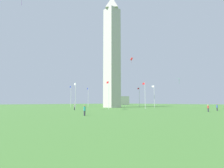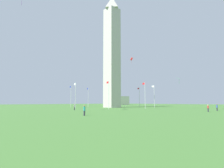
% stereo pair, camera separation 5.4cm
% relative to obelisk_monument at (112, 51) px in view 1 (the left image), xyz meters
% --- Properties ---
extents(ground_plane, '(260.00, 260.00, 0.00)m').
position_rel_obelisk_monument_xyz_m(ground_plane, '(0.00, 0.00, -23.35)').
color(ground_plane, '#3D6B2D').
extents(obelisk_monument, '(5.14, 5.14, 46.70)m').
position_rel_obelisk_monument_xyz_m(obelisk_monument, '(0.00, 0.00, 0.00)').
color(obelisk_monument, '#B7B2A8').
rests_on(obelisk_monument, ground).
extents(flagpole_n, '(1.12, 0.14, 8.90)m').
position_rel_obelisk_monument_xyz_m(flagpole_n, '(16.95, 0.00, -18.50)').
color(flagpole_n, silver).
rests_on(flagpole_n, ground).
extents(flagpole_ne, '(1.12, 0.14, 8.90)m').
position_rel_obelisk_monument_xyz_m(flagpole_ne, '(12.00, 11.95, -18.50)').
color(flagpole_ne, silver).
rests_on(flagpole_ne, ground).
extents(flagpole_e, '(1.12, 0.14, 8.90)m').
position_rel_obelisk_monument_xyz_m(flagpole_e, '(0.05, 16.90, -18.50)').
color(flagpole_e, silver).
rests_on(flagpole_e, ground).
extents(flagpole_se, '(1.12, 0.14, 8.90)m').
position_rel_obelisk_monument_xyz_m(flagpole_se, '(-11.90, 11.95, -18.50)').
color(flagpole_se, silver).
rests_on(flagpole_se, ground).
extents(flagpole_s, '(1.12, 0.14, 8.90)m').
position_rel_obelisk_monument_xyz_m(flagpole_s, '(-16.84, 0.00, -18.50)').
color(flagpole_s, silver).
rests_on(flagpole_s, ground).
extents(flagpole_sw, '(1.12, 0.14, 8.90)m').
position_rel_obelisk_monument_xyz_m(flagpole_sw, '(-11.90, -11.95, -18.50)').
color(flagpole_sw, silver).
rests_on(flagpole_sw, ground).
extents(flagpole_w, '(1.12, 0.14, 8.90)m').
position_rel_obelisk_monument_xyz_m(flagpole_w, '(0.05, -16.90, -18.50)').
color(flagpole_w, silver).
rests_on(flagpole_w, ground).
extents(flagpole_nw, '(1.12, 0.14, 8.90)m').
position_rel_obelisk_monument_xyz_m(flagpole_nw, '(12.00, -11.95, -18.50)').
color(flagpole_nw, silver).
rests_on(flagpole_nw, ground).
extents(person_teal_shirt, '(0.32, 0.32, 1.73)m').
position_rel_obelisk_monument_xyz_m(person_teal_shirt, '(-31.10, 33.56, -22.49)').
color(person_teal_shirt, '#2D2D38').
rests_on(person_teal_shirt, ground).
extents(person_gray_shirt, '(0.32, 0.32, 1.72)m').
position_rel_obelisk_monument_xyz_m(person_gray_shirt, '(-11.38, 23.88, -22.49)').
color(person_gray_shirt, '#2D2D38').
rests_on(person_gray_shirt, ground).
extents(person_red_shirt, '(0.32, 0.32, 1.64)m').
position_rel_obelisk_monument_xyz_m(person_red_shirt, '(-39.71, 6.05, -22.54)').
color(person_red_shirt, '#2D2D38').
rests_on(person_red_shirt, ground).
extents(person_blue_shirt, '(0.32, 0.32, 1.74)m').
position_rel_obelisk_monument_xyz_m(person_blue_shirt, '(-39.09, -0.89, -22.48)').
color(person_blue_shirt, '#2D2D38').
rests_on(person_blue_shirt, ground).
extents(kite_green_diamond, '(1.33, 1.38, 1.92)m').
position_rel_obelisk_monument_xyz_m(kite_green_diamond, '(-28.09, -2.56, -14.03)').
color(kite_green_diamond, green).
extents(kite_red_box, '(0.91, 1.09, 2.05)m').
position_rel_obelisk_monument_xyz_m(kite_red_box, '(-11.04, 0.16, -5.36)').
color(kite_red_box, red).
extents(distant_building, '(18.71, 11.17, 6.61)m').
position_rel_obelisk_monument_xyz_m(distant_building, '(55.79, -53.73, -20.04)').
color(distant_building, beige).
rests_on(distant_building, ground).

